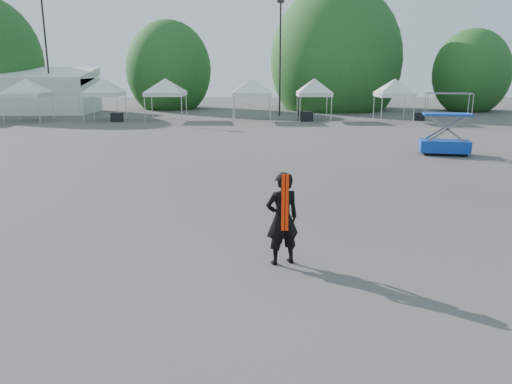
{
  "coord_description": "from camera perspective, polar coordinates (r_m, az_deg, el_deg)",
  "views": [
    {
      "loc": [
        0.52,
        -12.85,
        4.19
      ],
      "look_at": [
        0.62,
        -1.32,
        1.3
      ],
      "focal_mm": 35.0,
      "sensor_mm": 36.0,
      "label": 1
    }
  ],
  "objects": [
    {
      "name": "tree_mid_w",
      "position": [
        53.54,
        -9.93,
        13.58
      ],
      "size": [
        4.16,
        4.16,
        6.33
      ],
      "color": "#382314",
      "rests_on": "ground"
    },
    {
      "name": "tent_g",
      "position": [
        41.44,
        15.6,
        11.99
      ],
      "size": [
        3.82,
        3.82,
        3.88
      ],
      "color": "silver",
      "rests_on": "ground"
    },
    {
      "name": "crate_east",
      "position": [
        43.05,
        18.2,
        8.2
      ],
      "size": [
        0.94,
        0.83,
        0.62
      ],
      "primitive_type": "cube",
      "rotation": [
        0.0,
        0.0,
        -0.31
      ],
      "color": "black",
      "rests_on": "ground"
    },
    {
      "name": "tree_mid_e",
      "position": [
        52.55,
        9.09,
        14.6
      ],
      "size": [
        5.12,
        5.12,
        7.79
      ],
      "color": "#382314",
      "rests_on": "ground"
    },
    {
      "name": "tent_f",
      "position": [
        41.28,
        6.7,
        12.4
      ],
      "size": [
        3.78,
        3.78,
        3.88
      ],
      "color": "silver",
      "rests_on": "ground"
    },
    {
      "name": "tent_c",
      "position": [
        42.83,
        -17.04,
        11.95
      ],
      "size": [
        4.07,
        4.07,
        3.88
      ],
      "color": "silver",
      "rests_on": "ground"
    },
    {
      "name": "crate_west",
      "position": [
        41.46,
        -15.61,
        8.22
      ],
      "size": [
        0.88,
        0.7,
        0.67
      ],
      "primitive_type": "cube",
      "rotation": [
        0.0,
        0.0,
        -0.03
      ],
      "color": "black",
      "rests_on": "ground"
    },
    {
      "name": "tent_d",
      "position": [
        41.99,
        -10.33,
        12.3
      ],
      "size": [
        4.4,
        4.4,
        3.88
      ],
      "color": "silver",
      "rests_on": "ground"
    },
    {
      "name": "tent_e",
      "position": [
        40.73,
        -0.49,
        12.47
      ],
      "size": [
        4.4,
        4.4,
        3.88
      ],
      "color": "silver",
      "rests_on": "ground"
    },
    {
      "name": "man",
      "position": [
        10.76,
        3.02,
        -3.04
      ],
      "size": [
        0.87,
        0.71,
        2.05
      ],
      "rotation": [
        0.0,
        0.0,
        3.47
      ],
      "color": "black",
      "rests_on": "ground"
    },
    {
      "name": "tree_far_e",
      "position": [
        54.29,
        23.39,
        12.35
      ],
      "size": [
        3.84,
        3.84,
        5.84
      ],
      "color": "#382314",
      "rests_on": "ground"
    },
    {
      "name": "marquee",
      "position": [
        52.93,
        -26.12,
        10.26
      ],
      "size": [
        15.0,
        6.25,
        4.23
      ],
      "color": "silver",
      "rests_on": "ground"
    },
    {
      "name": "tent_b",
      "position": [
        44.3,
        -24.81,
        11.34
      ],
      "size": [
        4.24,
        4.24,
        3.88
      ],
      "color": "silver",
      "rests_on": "ground"
    },
    {
      "name": "scissor_lift",
      "position": [
        26.13,
        20.93,
        7.27
      ],
      "size": [
        2.52,
        1.63,
        3.0
      ],
      "rotation": [
        0.0,
        0.0,
        -0.22
      ],
      "color": "#0B2998",
      "rests_on": "ground"
    },
    {
      "name": "light_pole_east",
      "position": [
        44.94,
        2.78,
        15.74
      ],
      "size": [
        0.6,
        0.25,
        9.8
      ],
      "color": "black",
      "rests_on": "ground"
    },
    {
      "name": "light_pole_west",
      "position": [
        50.4,
        -22.85,
        14.8
      ],
      "size": [
        0.6,
        0.25,
        10.3
      ],
      "color": "black",
      "rests_on": "ground"
    },
    {
      "name": "crate_mid",
      "position": [
        40.51,
        5.66,
        8.61
      ],
      "size": [
        1.22,
        1.1,
        0.77
      ],
      "primitive_type": "cube",
      "rotation": [
        0.0,
        0.0,
        0.41
      ],
      "color": "black",
      "rests_on": "ground"
    },
    {
      "name": "ground",
      "position": [
        13.53,
        -2.67,
        -3.99
      ],
      "size": [
        120.0,
        120.0,
        0.0
      ],
      "primitive_type": "plane",
      "color": "#474442",
      "rests_on": "ground"
    }
  ]
}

